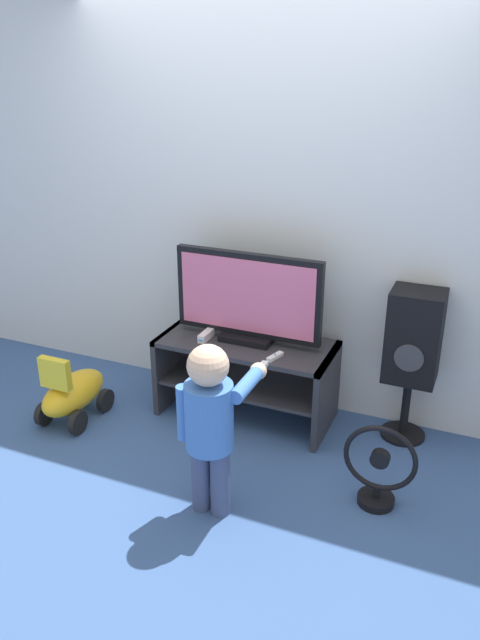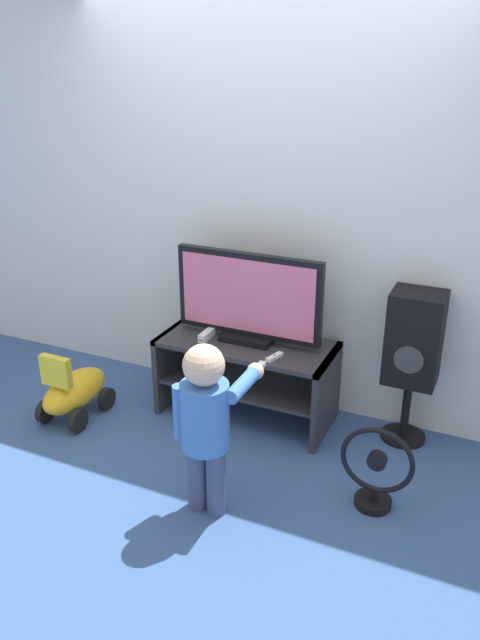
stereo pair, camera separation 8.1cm
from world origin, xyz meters
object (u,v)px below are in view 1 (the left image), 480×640
object	(u,v)px
floor_fan	(379,469)
game_console	(207,334)
child	(211,417)
speaker_tower	(413,341)
television	(248,299)
ride_on_toy	(73,393)
remote_primary	(275,357)

from	to	relation	value
floor_fan	game_console	bearing A→B (deg)	157.79
child	speaker_tower	distance (m)	1.34
television	floor_fan	world-z (taller)	television
ride_on_toy	speaker_tower	bearing A→B (deg)	17.69
child	speaker_tower	xyz separation A→B (m)	(0.79, 1.07, 0.09)
television	floor_fan	size ratio (longest dim) A/B	2.00
child	ride_on_toy	bearing A→B (deg)	159.85
television	speaker_tower	xyz separation A→B (m)	(0.99, 0.13, -0.16)
ride_on_toy	child	bearing A→B (deg)	-20.15
child	game_console	bearing A→B (deg)	116.95
television	ride_on_toy	distance (m)	1.28
television	ride_on_toy	size ratio (longest dim) A/B	1.75
game_console	child	bearing A→B (deg)	-63.05
speaker_tower	child	bearing A→B (deg)	-126.38
television	floor_fan	bearing A→B (deg)	-30.42
game_console	remote_primary	bearing A→B (deg)	-11.36
speaker_tower	floor_fan	world-z (taller)	speaker_tower
ride_on_toy	game_console	bearing A→B (deg)	29.80
speaker_tower	ride_on_toy	size ratio (longest dim) A/B	1.78
television	remote_primary	size ratio (longest dim) A/B	6.98
child	remote_primary	bearing A→B (deg)	86.39
game_console	floor_fan	xyz separation A→B (m)	(1.21, -0.50, -0.34)
child	floor_fan	distance (m)	0.92
speaker_tower	floor_fan	distance (m)	0.82
child	ride_on_toy	distance (m)	1.33
television	child	distance (m)	1.00
game_console	television	bearing A→B (deg)	16.67
game_console	speaker_tower	distance (m)	1.25
child	ride_on_toy	xyz separation A→B (m)	(-1.20, 0.44, -0.37)
game_console	ride_on_toy	size ratio (longest dim) A/B	0.36
game_console	remote_primary	distance (m)	0.50
speaker_tower	game_console	bearing A→B (deg)	-170.69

